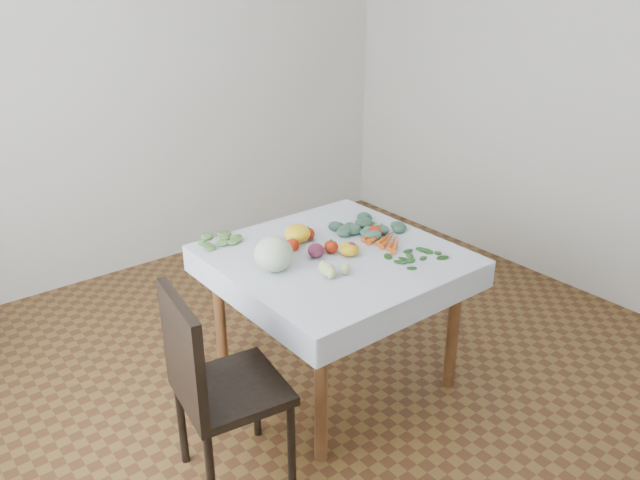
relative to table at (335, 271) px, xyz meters
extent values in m
plane|color=brown|center=(0.00, 0.00, -0.65)|extent=(4.00, 4.00, 0.00)
cube|color=silver|center=(0.00, 2.00, 0.70)|extent=(4.00, 0.04, 2.70)
cube|color=brown|center=(0.00, 0.00, 0.08)|extent=(1.00, 1.00, 0.04)
cylinder|color=brown|center=(-0.44, -0.44, -0.30)|extent=(0.06, 0.06, 0.71)
cylinder|color=brown|center=(0.44, -0.44, -0.30)|extent=(0.06, 0.06, 0.71)
cylinder|color=brown|center=(-0.44, 0.44, -0.30)|extent=(0.06, 0.06, 0.71)
cylinder|color=brown|center=(0.44, 0.44, -0.30)|extent=(0.06, 0.06, 0.71)
cube|color=silver|center=(0.00, 0.00, 0.10)|extent=(1.12, 1.12, 0.01)
cube|color=black|center=(-0.79, -0.28, -0.20)|extent=(0.48, 0.48, 0.04)
cube|color=black|center=(-0.98, -0.25, 0.05)|extent=(0.10, 0.43, 0.46)
cylinder|color=black|center=(-1.00, -0.43, -0.44)|extent=(0.04, 0.04, 0.43)
cylinder|color=black|center=(-0.64, -0.48, -0.44)|extent=(0.04, 0.04, 0.43)
cylinder|color=black|center=(-0.94, -0.07, -0.44)|extent=(0.04, 0.04, 0.43)
cylinder|color=black|center=(-0.58, -0.12, -0.44)|extent=(0.04, 0.04, 0.43)
ellipsoid|color=silver|center=(-0.35, 0.03, 0.19)|extent=(0.22, 0.22, 0.17)
ellipsoid|color=#B1210B|center=(0.00, 0.22, 0.14)|extent=(0.08, 0.08, 0.07)
ellipsoid|color=#B1210B|center=(-0.01, 0.02, 0.13)|extent=(0.09, 0.09, 0.06)
ellipsoid|color=#B1210B|center=(-0.16, 0.15, 0.14)|extent=(0.08, 0.08, 0.07)
ellipsoid|color=#B1210B|center=(0.30, 0.03, 0.13)|extent=(0.08, 0.08, 0.06)
ellipsoid|color=yellow|center=(-0.06, 0.23, 0.15)|extent=(0.16, 0.16, 0.10)
ellipsoid|color=yellow|center=(0.04, -0.06, 0.14)|extent=(0.10, 0.10, 0.07)
ellipsoid|color=maroon|center=(0.04, -0.07, 0.14)|extent=(0.09, 0.09, 0.07)
ellipsoid|color=maroon|center=(-0.10, 0.02, 0.14)|extent=(0.11, 0.11, 0.07)
ellipsoid|color=#CDDD7F|center=(-0.15, -0.17, 0.13)|extent=(0.05, 0.05, 0.05)
ellipsoid|color=#CDDD7F|center=(-0.18, -0.15, 0.13)|extent=(0.05, 0.05, 0.05)
ellipsoid|color=#CDDD7F|center=(-0.17, -0.19, 0.13)|extent=(0.05, 0.05, 0.05)
ellipsoid|color=#CDDD7F|center=(-0.13, -0.14, 0.13)|extent=(0.05, 0.05, 0.05)
ellipsoid|color=#CDDD7F|center=(-0.22, -0.16, 0.13)|extent=(0.05, 0.05, 0.05)
ellipsoid|color=#CDDD7F|center=(-0.11, -0.20, 0.13)|extent=(0.05, 0.05, 0.05)
cone|color=#E55019|center=(0.30, 0.02, 0.12)|extent=(0.20, 0.07, 0.03)
cone|color=#E55019|center=(0.30, -0.01, 0.12)|extent=(0.20, 0.08, 0.03)
cone|color=#E55019|center=(0.30, -0.04, 0.12)|extent=(0.20, 0.10, 0.03)
cone|color=#E55019|center=(0.30, -0.07, 0.12)|extent=(0.19, 0.12, 0.03)
cone|color=#E55019|center=(0.30, -0.10, 0.12)|extent=(0.19, 0.13, 0.03)
cone|color=#E55019|center=(0.30, -0.14, 0.12)|extent=(0.18, 0.14, 0.03)
ellipsoid|color=#3E6552|center=(0.35, 0.10, 0.12)|extent=(0.07, 0.07, 0.04)
ellipsoid|color=#3E6552|center=(0.31, 0.13, 0.12)|extent=(0.07, 0.07, 0.04)
ellipsoid|color=#3E6552|center=(0.32, 0.07, 0.12)|extent=(0.07, 0.07, 0.04)
ellipsoid|color=#3E6552|center=(0.37, 0.13, 0.12)|extent=(0.07, 0.07, 0.04)
ellipsoid|color=#3E6552|center=(0.27, 0.11, 0.12)|extent=(0.07, 0.07, 0.04)
ellipsoid|color=#3E6552|center=(0.37, 0.07, 0.12)|extent=(0.07, 0.07, 0.04)
ellipsoid|color=#3E6552|center=(0.33, 0.17, 0.12)|extent=(0.07, 0.07, 0.04)
ellipsoid|color=#3E6552|center=(0.27, 0.05, 0.12)|extent=(0.07, 0.07, 0.04)
ellipsoid|color=#3E6552|center=(0.42, 0.11, 0.12)|extent=(0.07, 0.07, 0.04)
ellipsoid|color=#3E6552|center=(0.24, 0.16, 0.12)|extent=(0.07, 0.07, 0.04)
ellipsoid|color=#3E6552|center=(0.35, 0.01, 0.12)|extent=(0.07, 0.07, 0.04)
ellipsoid|color=#3E6552|center=(0.39, 0.19, 0.12)|extent=(0.07, 0.07, 0.04)
ellipsoid|color=#3E6552|center=(0.20, 0.08, 0.12)|extent=(0.07, 0.07, 0.04)
ellipsoid|color=#3E6552|center=(0.46, 0.05, 0.12)|extent=(0.07, 0.07, 0.04)
ellipsoid|color=#3E6552|center=(0.27, 0.22, 0.12)|extent=(0.07, 0.07, 0.04)
ellipsoid|color=#3E6552|center=(0.27, -0.02, 0.12)|extent=(0.07, 0.07, 0.04)
ellipsoid|color=#1F541A|center=(0.30, -0.29, 0.11)|extent=(0.06, 0.03, 0.01)
ellipsoid|color=#1F541A|center=(0.26, -0.29, 0.11)|extent=(0.06, 0.03, 0.01)
ellipsoid|color=#1F541A|center=(0.30, -0.32, 0.11)|extent=(0.06, 0.03, 0.01)
ellipsoid|color=#1F541A|center=(0.30, -0.26, 0.11)|extent=(0.06, 0.03, 0.01)
ellipsoid|color=#1F541A|center=(0.25, -0.32, 0.11)|extent=(0.06, 0.03, 0.01)
ellipsoid|color=#1F541A|center=(0.34, -0.30, 0.11)|extent=(0.06, 0.03, 0.01)
ellipsoid|color=#1F541A|center=(0.25, -0.25, 0.11)|extent=(0.06, 0.03, 0.01)
ellipsoid|color=#1F541A|center=(0.28, -0.35, 0.11)|extent=(0.06, 0.03, 0.01)
ellipsoid|color=#1F541A|center=(0.34, -0.25, 0.11)|extent=(0.06, 0.03, 0.01)
ellipsoid|color=#1F541A|center=(0.20, -0.29, 0.11)|extent=(0.06, 0.03, 0.01)
ellipsoid|color=#1F541A|center=(0.35, -0.35, 0.11)|extent=(0.06, 0.03, 0.01)
ellipsoid|color=#1F541A|center=(0.28, -0.21, 0.11)|extent=(0.06, 0.03, 0.01)
ellipsoid|color=#1F541A|center=(0.22, -0.36, 0.11)|extent=(0.06, 0.03, 0.01)
ellipsoid|color=#1F541A|center=(0.40, -0.28, 0.11)|extent=(0.06, 0.03, 0.01)
ellipsoid|color=#53843C|center=(-0.37, 0.48, 0.11)|extent=(0.05, 0.05, 0.02)
ellipsoid|color=#53843C|center=(-0.41, 0.49, 0.11)|extent=(0.05, 0.05, 0.02)
ellipsoid|color=#53843C|center=(-0.38, 0.46, 0.11)|extent=(0.05, 0.05, 0.02)
ellipsoid|color=#53843C|center=(-0.37, 0.51, 0.11)|extent=(0.05, 0.05, 0.02)
ellipsoid|color=#53843C|center=(-0.43, 0.47, 0.11)|extent=(0.05, 0.05, 0.02)
ellipsoid|color=#53843C|center=(-0.34, 0.46, 0.11)|extent=(0.05, 0.05, 0.02)
ellipsoid|color=#53843C|center=(-0.42, 0.53, 0.11)|extent=(0.05, 0.05, 0.02)
ellipsoid|color=#53843C|center=(-0.41, 0.43, 0.11)|extent=(0.05, 0.05, 0.02)
ellipsoid|color=#53843C|center=(-0.32, 0.51, 0.11)|extent=(0.05, 0.05, 0.02)
ellipsoid|color=#53843C|center=(-0.47, 0.50, 0.11)|extent=(0.05, 0.05, 0.02)
ellipsoid|color=#53843C|center=(-0.34, 0.42, 0.11)|extent=(0.05, 0.05, 0.02)
ellipsoid|color=#53843C|center=(-0.38, 0.56, 0.11)|extent=(0.05, 0.05, 0.02)
ellipsoid|color=#53843C|center=(-0.47, 0.42, 0.11)|extent=(0.05, 0.05, 0.02)
camera|label=1|loc=(-1.83, -2.18, 1.44)|focal=35.00mm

